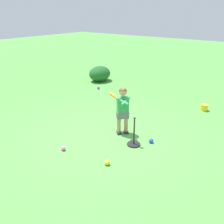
{
  "coord_description": "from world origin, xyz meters",
  "views": [
    {
      "loc": [
        -3.82,
        -3.18,
        2.66
      ],
      "look_at": [
        0.45,
        0.12,
        0.45
      ],
      "focal_mm": 40.43,
      "sensor_mm": 36.0,
      "label": 1
    }
  ],
  "objects": [
    {
      "name": "toy_bucket",
      "position": [
        3.0,
        -1.19,
        0.1
      ],
      "size": [
        0.22,
        0.22,
        0.19
      ],
      "color": "yellow",
      "rests_on": "ground"
    },
    {
      "name": "play_ball_center_lawn",
      "position": [
        0.46,
        -0.94,
        0.05
      ],
      "size": [
        0.1,
        0.1,
        0.1
      ],
      "primitive_type": "sphere",
      "color": "blue",
      "rests_on": "ground"
    },
    {
      "name": "play_ball_far_right",
      "position": [
        -0.77,
        -0.71,
        0.05
      ],
      "size": [
        0.1,
        0.1,
        0.1
      ],
      "primitive_type": "sphere",
      "color": "yellow",
      "rests_on": "ground"
    },
    {
      "name": "play_ball_behind_batter",
      "position": [
        2.74,
        2.5,
        0.05
      ],
      "size": [
        0.09,
        0.09,
        0.09
      ],
      "primitive_type": "sphere",
      "color": "purple",
      "rests_on": "ground"
    },
    {
      "name": "child_batter",
      "position": [
        0.45,
        -0.18,
        0.65
      ],
      "size": [
        0.35,
        0.62,
        1.08
      ],
      "color": "#232328",
      "rests_on": "ground"
    },
    {
      "name": "batting_tee",
      "position": [
        0.15,
        -0.69,
        0.1
      ],
      "size": [
        0.28,
        0.28,
        0.62
      ],
      "color": "black",
      "rests_on": "ground"
    },
    {
      "name": "shrub_left_background",
      "position": [
        3.61,
        3.17,
        0.29
      ],
      "size": [
        0.92,
        0.76,
        0.59
      ],
      "primitive_type": "ellipsoid",
      "color": "#1E5B23",
      "rests_on": "ground"
    },
    {
      "name": "ground_plane",
      "position": [
        0.0,
        0.0,
        0.0
      ],
      "size": [
        40.0,
        40.0,
        0.0
      ],
      "primitive_type": "plane",
      "color": "#519942"
    },
    {
      "name": "play_ball_far_left",
      "position": [
        -0.91,
        0.31,
        0.05
      ],
      "size": [
        0.09,
        0.09,
        0.09
      ],
      "primitive_type": "sphere",
      "color": "pink",
      "rests_on": "ground"
    }
  ]
}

